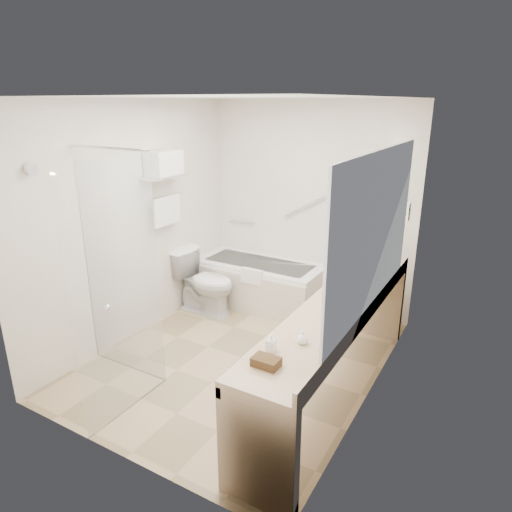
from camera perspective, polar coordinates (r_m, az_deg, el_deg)
The scene contains 25 objects.
floor at distance 4.76m, azimuth -1.85°, elevation -12.51°, with size 3.20×3.20×0.00m, color tan.
ceiling at distance 4.06m, azimuth -2.24°, elevation 19.20°, with size 2.60×3.20×0.10m, color silver.
wall_back at distance 5.62m, azimuth 6.68°, elevation 6.12°, with size 2.60×0.10×2.50m, color silver.
wall_front at distance 3.09m, azimuth -18.00°, elevation -5.44°, with size 2.60×0.10×2.50m, color silver.
wall_left at distance 5.03m, azimuth -14.73°, elevation 4.13°, with size 0.10×3.20×2.50m, color silver.
wall_right at distance 3.75m, azimuth 15.07°, elevation -0.86°, with size 0.10×3.20×2.50m, color silver.
bathtub at distance 5.81m, azimuth 0.37°, elevation -3.39°, with size 1.60×0.73×0.59m.
grab_bar_short at distance 6.08m, azimuth -1.82°, elevation 4.31°, with size 0.03×0.03×0.40m, color silver.
grab_bar_long at distance 5.60m, azimuth 6.05°, elevation 6.11°, with size 0.03×0.03×0.60m, color silver.
shower_enclosure at distance 4.01m, azimuth -16.81°, elevation -2.54°, with size 0.96×0.91×2.11m.
towel_shelf at distance 5.10m, azimuth -11.36°, elevation 10.35°, with size 0.24×0.55×0.81m.
vanity_counter at distance 3.93m, azimuth 9.81°, elevation -9.23°, with size 0.55×2.70×0.95m.
sink at distance 4.19m, azimuth 12.28°, elevation -4.85°, with size 0.40×0.52×0.14m, color white.
faucet at distance 4.11m, azimuth 14.30°, elevation -3.81°, with size 0.03×0.03×0.14m, color silver.
mirror at distance 3.53m, azimuth 14.67°, elevation 3.05°, with size 0.02×2.00×1.20m, color silver.
hairdryer_unit at distance 4.70m, azimuth 18.17°, elevation 5.30°, with size 0.08×0.10×0.18m, color white.
toilet at distance 5.58m, azimuth -6.41°, elevation -3.28°, with size 0.44×0.78×0.77m, color white.
amenity_basket at distance 3.01m, azimuth 1.27°, elevation -13.08°, with size 0.18×0.12×0.06m, color #49321A.
soap_bottle_a at distance 3.17m, azimuth 1.90°, elevation -11.34°, with size 0.06×0.13×0.06m, color white.
soap_bottle_b at distance 3.27m, azimuth 5.84°, elevation -10.23°, with size 0.08×0.10×0.08m, color white.
water_bottle_left at distance 4.94m, azimuth 14.32°, elevation 0.10°, with size 0.06×0.06×0.19m.
water_bottle_mid at distance 4.44m, azimuth 13.30°, elevation -1.97°, with size 0.06×0.06×0.19m.
water_bottle_right at distance 4.61m, azimuth 12.54°, elevation -0.91°, with size 0.07×0.07×0.22m.
drinking_glass_near at distance 4.24m, azimuth 10.48°, elevation -3.31°, with size 0.08×0.08×0.10m, color silver.
drinking_glass_far at distance 4.16m, azimuth 10.36°, elevation -3.82°, with size 0.07×0.07×0.09m, color silver.
Camera 1 is at (2.16, -3.44, 2.47)m, focal length 32.00 mm.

